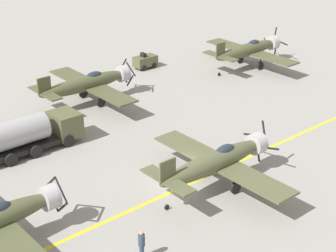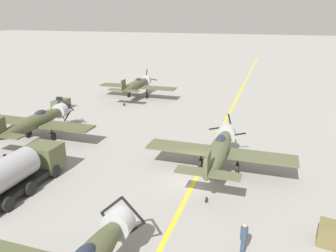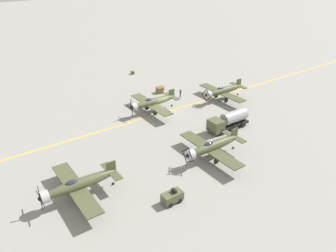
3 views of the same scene
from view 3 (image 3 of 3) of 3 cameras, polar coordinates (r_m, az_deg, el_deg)
name	(u,v)px [view 3 (image 3 of 3)]	position (r m, az deg, el deg)	size (l,w,h in m)	color
ground_plane	(165,112)	(63.22, -0.49, 2.45)	(400.00, 400.00, 0.00)	gray
taxiway_stripe	(165,112)	(63.21, -0.49, 2.45)	(0.30, 160.00, 0.01)	yellow
airplane_mid_center	(152,102)	(62.51, -2.74, 4.14)	(12.00, 9.98, 3.76)	#555A3B
airplane_near_center	(223,91)	(68.97, 9.54, 6.07)	(12.00, 9.98, 3.65)	#4D5234
airplane_mid_left	(212,146)	(48.40, 7.66, -3.55)	(12.00, 9.98, 3.65)	#4B5032
airplane_far_left	(78,185)	(41.95, -15.38, -9.85)	(12.00, 9.98, 3.79)	#4D5334
fuel_tanker	(228,121)	(57.44, 10.47, 0.92)	(2.68, 8.00, 2.98)	black
tow_tractor	(172,197)	(40.68, 0.76, -12.21)	(1.57, 2.60, 1.79)	#515638
ground_crew_walking	(180,93)	(69.78, 2.18, 5.81)	(0.40, 0.40, 1.83)	#334256
supply_crate_by_tanker	(133,73)	(84.91, -6.19, 9.23)	(0.90, 0.75, 0.75)	brown
supply_crate_mid_lane	(161,88)	(73.86, -1.16, 6.61)	(1.05, 0.87, 0.87)	brown
supply_crate_outboard	(160,90)	(72.27, -1.46, 6.29)	(1.51, 1.26, 1.26)	brown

